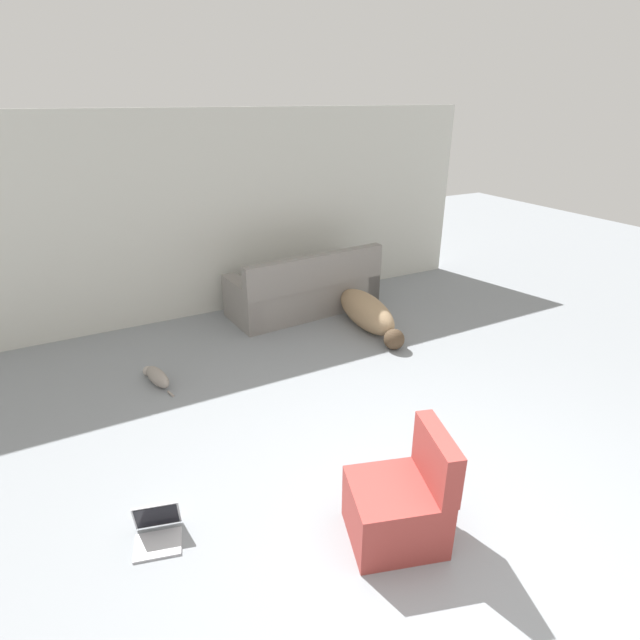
{
  "coord_description": "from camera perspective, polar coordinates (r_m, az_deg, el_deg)",
  "views": [
    {
      "loc": [
        -1.75,
        -1.56,
        2.73
      ],
      "look_at": [
        0.43,
        2.53,
        0.65
      ],
      "focal_mm": 28.0,
      "sensor_mm": 36.0,
      "label": 1
    }
  ],
  "objects": [
    {
      "name": "laptop_open",
      "position": [
        3.8,
        -18.1,
        -21.6
      ],
      "size": [
        0.37,
        0.36,
        0.24
      ],
      "rotation": [
        0.0,
        0.0,
        -0.26
      ],
      "color": "#B7B7BC",
      "rests_on": "ground_plane"
    },
    {
      "name": "wall_back",
      "position": [
        6.73,
        -12.58,
        11.43
      ],
      "size": [
        7.88,
        0.06,
        2.61
      ],
      "color": "beige",
      "rests_on": "ground_plane"
    },
    {
      "name": "dog",
      "position": [
        6.37,
        5.47,
        0.83
      ],
      "size": [
        0.46,
        1.73,
        0.44
      ],
      "rotation": [
        0.0,
        0.0,
        4.65
      ],
      "color": "#A38460",
      "rests_on": "ground_plane"
    },
    {
      "name": "couch",
      "position": [
        6.85,
        -1.77,
        3.29
      ],
      "size": [
        2.09,
        0.98,
        0.88
      ],
      "rotation": [
        0.0,
        0.0,
        3.22
      ],
      "color": "gray",
      "rests_on": "ground_plane"
    },
    {
      "name": "ground_plane",
      "position": [
        3.6,
        14.57,
        -26.17
      ],
      "size": [
        20.0,
        20.0,
        0.0
      ],
      "primitive_type": "plane",
      "color": "gray"
    },
    {
      "name": "cat",
      "position": [
        5.45,
        -18.16,
        -6.14
      ],
      "size": [
        0.24,
        0.62,
        0.18
      ],
      "rotation": [
        0.0,
        0.0,
        1.81
      ],
      "color": "gray",
      "rests_on": "ground_plane"
    },
    {
      "name": "side_chair",
      "position": [
        3.54,
        9.27,
        -20.03
      ],
      "size": [
        0.74,
        0.68,
        0.81
      ],
      "rotation": [
        0.0,
        0.0,
        4.41
      ],
      "color": "#993833",
      "rests_on": "ground_plane"
    }
  ]
}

